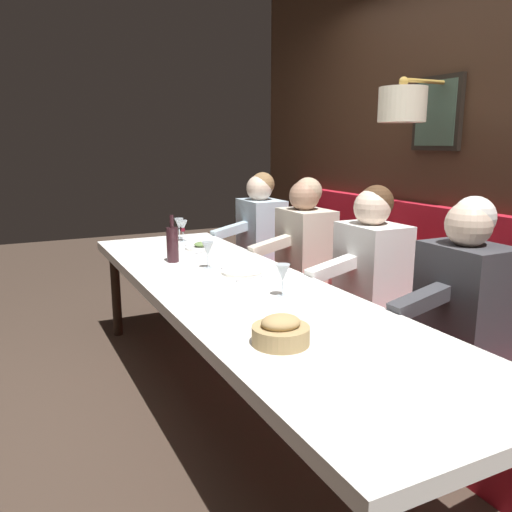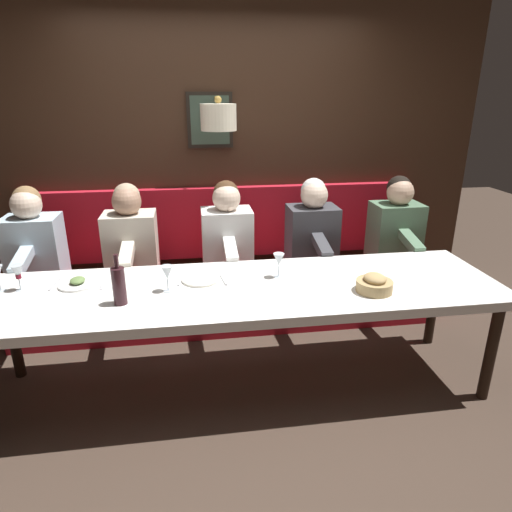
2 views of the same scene
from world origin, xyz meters
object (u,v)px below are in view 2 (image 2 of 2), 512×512
dining_table (242,295)px  diner_far (131,238)px  diner_farthest (33,242)px  diner_nearest (396,226)px  diner_near (312,230)px  diner_middle (227,234)px  wine_glass_3 (167,273)px  wine_glass_0 (18,273)px  wine_glass_1 (279,260)px  wine_bottle (119,285)px  bread_bowl (374,284)px

dining_table → diner_far: 1.18m
diner_farthest → diner_nearest: bearing=-90.0°
diner_farthest → diner_near: bearing=-90.0°
diner_middle → wine_glass_3: bearing=153.6°
wine_glass_0 → wine_glass_1: size_ratio=1.00×
wine_glass_3 → wine_bottle: size_ratio=0.55×
diner_far → diner_nearest: bearing=-90.0°
diner_nearest → wine_glass_0: size_ratio=4.82×
dining_table → diner_nearest: 1.68m
diner_near → diner_middle: 0.71m
diner_near → dining_table: bearing=141.9°
dining_table → wine_glass_0: 1.37m
diner_near → wine_bottle: size_ratio=2.64×
diner_far → diner_farthest: bearing=90.0°
diner_near → wine_bottle: diner_near is taller
wine_glass_3 → wine_glass_1: bearing=-80.6°
dining_table → diner_farthest: diner_farthest is taller
bread_bowl → dining_table: bearing=76.4°
wine_bottle → bread_bowl: (-0.05, -1.50, -0.07)m
diner_nearest → diner_farthest: size_ratio=1.00×
diner_middle → bread_bowl: size_ratio=3.60×
diner_nearest → diner_near: size_ratio=1.00×
diner_far → wine_bottle: diner_far is taller
dining_table → wine_glass_3: (-0.00, 0.45, 0.17)m
wine_glass_1 → diner_farthest: bearing=66.3°
wine_glass_0 → wine_glass_3: same height
dining_table → diner_nearest: diner_nearest is taller
dining_table → wine_bottle: (-0.14, 0.71, 0.17)m
diner_farthest → bread_bowl: bearing=-115.2°
wine_bottle → wine_glass_1: bearing=-75.4°
wine_bottle → bread_bowl: size_ratio=1.36×
diner_nearest → wine_glass_1: (-0.76, 1.16, 0.04)m
diner_near → wine_glass_0: bearing=109.9°
diner_far → bread_bowl: (-1.07, -1.56, -0.03)m
dining_table → wine_glass_1: bearing=-65.6°
wine_glass_0 → wine_glass_3: size_ratio=1.00×
diner_farthest → diner_far: bearing=-90.0°
diner_middle → wine_glass_1: bearing=-160.5°
diner_near → wine_glass_3: 1.45m
diner_middle → diner_far: same height
diner_farthest → wine_glass_3: (-0.88, -1.03, 0.04)m
diner_nearest → bread_bowl: size_ratio=3.60×
diner_near → wine_glass_0: diner_near is taller
dining_table → diner_middle: bearing=0.8°
diner_far → wine_glass_1: size_ratio=4.82×
diner_nearest → wine_glass_0: diner_nearest is taller
wine_glass_0 → wine_glass_1: 1.61m
diner_far → wine_glass_0: diner_far is taller
diner_nearest → bread_bowl: bearing=149.4°
diner_middle → dining_table: bearing=-179.2°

